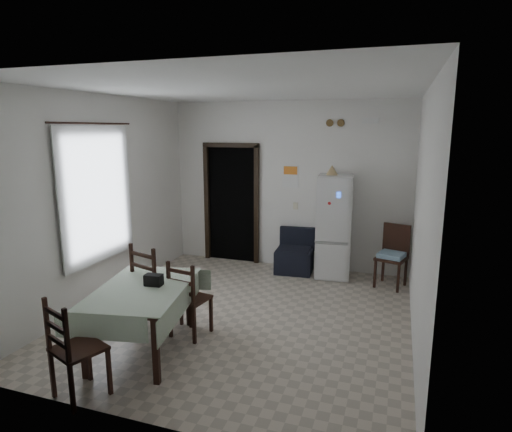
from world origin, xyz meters
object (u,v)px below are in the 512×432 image
object	(u,v)px
navy_seat	(294,251)
dining_chair_far_left	(157,285)
dining_table	(144,319)
dining_chair_far_right	(190,297)
dining_chair_near_head	(79,347)
corner_chair	(391,257)
fridge	(334,227)

from	to	relation	value
navy_seat	dining_chair_far_left	distance (m)	2.81
navy_seat	dining_table	bearing A→B (deg)	-111.43
navy_seat	dining_chair_far_right	bearing A→B (deg)	-107.96
dining_chair_far_left	dining_chair_far_right	bearing A→B (deg)	-169.57
dining_table	dining_chair_near_head	distance (m)	0.93
dining_table	dining_chair_near_head	bearing A→B (deg)	-105.97
corner_chair	dining_chair_far_right	xyz separation A→B (m)	(-2.23, -2.41, -0.02)
corner_chair	dining_table	distance (m)	3.87
navy_seat	dining_chair_far_left	bearing A→B (deg)	-117.87
dining_chair_far_left	fridge	bearing A→B (deg)	-107.73
fridge	corner_chair	size ratio (longest dim) A/B	1.75
navy_seat	corner_chair	world-z (taller)	corner_chair
dining_table	navy_seat	bearing A→B (deg)	62.03
dining_chair_near_head	dining_table	bearing A→B (deg)	-73.91
navy_seat	dining_chair_far_left	size ratio (longest dim) A/B	0.68
fridge	dining_chair_far_left	distance (m)	3.14
corner_chair	dining_table	xyz separation A→B (m)	(-2.55, -2.90, -0.12)
corner_chair	dining_table	bearing A→B (deg)	-114.16
corner_chair	dining_chair_near_head	size ratio (longest dim) A/B	0.99
dining_table	dining_chair_far_left	bearing A→B (deg)	95.33
fridge	dining_chair_near_head	world-z (taller)	fridge
fridge	navy_seat	distance (m)	0.82
dining_chair_far_left	dining_chair_far_right	xyz separation A→B (m)	(0.48, -0.06, -0.08)
navy_seat	corner_chair	bearing A→B (deg)	-11.87
navy_seat	corner_chair	size ratio (longest dim) A/B	0.76
dining_chair_far_left	dining_chair_near_head	size ratio (longest dim) A/B	1.12
dining_table	dining_chair_far_right	xyz separation A→B (m)	(0.32, 0.49, 0.10)
navy_seat	dining_table	distance (m)	3.26
fridge	dining_table	xyz separation A→B (m)	(-1.63, -3.12, -0.48)
fridge	dining_chair_far_left	size ratio (longest dim) A/B	1.56
navy_seat	dining_table	size ratio (longest dim) A/B	0.52
navy_seat	dining_chair_near_head	world-z (taller)	dining_chair_near_head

